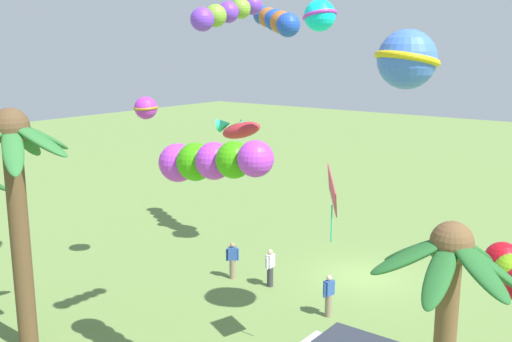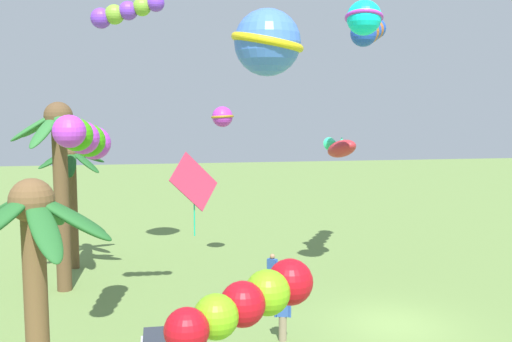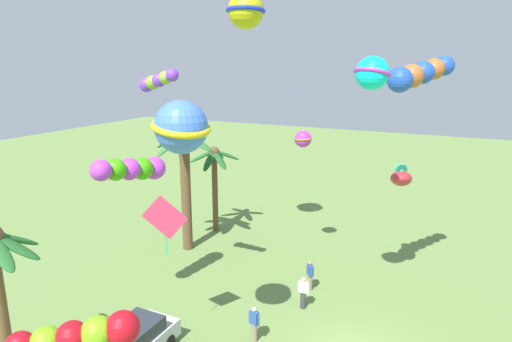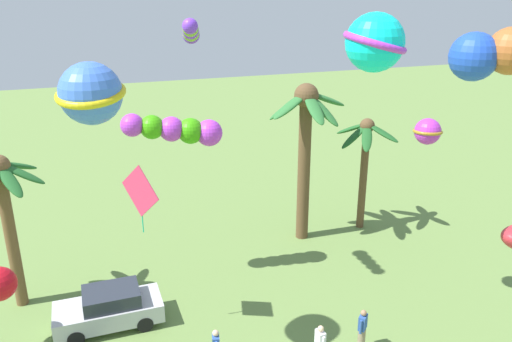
% 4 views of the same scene
% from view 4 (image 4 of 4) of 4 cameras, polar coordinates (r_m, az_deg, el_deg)
% --- Properties ---
extents(palm_tree_0, '(4.11, 3.93, 7.85)m').
position_cam_4_polar(palm_tree_0, '(24.34, 5.52, 4.68)').
color(palm_tree_0, brown).
rests_on(palm_tree_0, ground).
extents(palm_tree_1, '(3.13, 3.15, 6.28)m').
position_cam_4_polar(palm_tree_1, '(21.23, -26.29, -2.72)').
color(palm_tree_1, brown).
rests_on(palm_tree_1, ground).
extents(palm_tree_2, '(3.09, 3.11, 5.90)m').
position_cam_4_polar(palm_tree_2, '(26.28, 12.14, 2.62)').
color(palm_tree_2, brown).
rests_on(palm_tree_2, ground).
extents(parked_car_0, '(3.90, 1.75, 1.51)m').
position_cam_4_polar(parked_car_0, '(20.40, -16.04, -14.49)').
color(parked_car_0, '#BCBCC1').
rests_on(parked_car_0, ground).
extents(spectator_1, '(0.44, 0.43, 1.59)m').
position_cam_4_polar(spectator_1, '(18.91, 11.77, -16.91)').
color(spectator_1, gray).
rests_on(spectator_1, ground).
extents(kite_ball_2, '(1.41, 1.41, 0.93)m').
position_cam_4_polar(kite_ball_2, '(19.08, 18.61, 4.21)').
color(kite_ball_2, '#BC31C8').
extents(kite_tube_4, '(0.98, 2.25, 1.02)m').
position_cam_4_polar(kite_tube_4, '(18.71, -7.30, 15.19)').
color(kite_tube_4, '#7938E2').
extents(kite_ball_5, '(2.50, 2.51, 1.72)m').
position_cam_4_polar(kite_ball_5, '(14.71, -17.96, 8.23)').
color(kite_ball_5, '#4374E3').
extents(kite_tube_6, '(3.96, 1.32, 1.50)m').
position_cam_4_polar(kite_tube_6, '(20.49, -8.88, 4.59)').
color(kite_tube_6, '#BD39DD').
extents(kite_diamond_8, '(1.04, 1.42, 2.39)m').
position_cam_4_polar(kite_diamond_8, '(17.62, -12.80, -2.28)').
color(kite_diamond_8, '#C73154').
extents(kite_ball_9, '(1.79, 1.80, 1.28)m').
position_cam_4_polar(kite_ball_9, '(11.60, 13.12, 13.79)').
color(kite_ball_9, '#0DE6E6').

